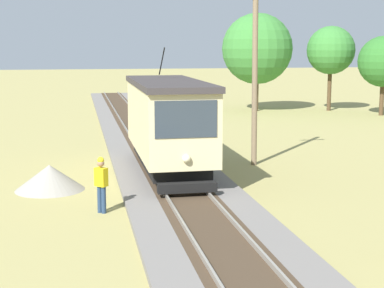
{
  "coord_description": "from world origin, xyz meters",
  "views": [
    {
      "loc": [
        -3.51,
        -3.81,
        5.18
      ],
      "look_at": [
        0.64,
        17.66,
        1.55
      ],
      "focal_mm": 55.63,
      "sensor_mm": 36.0,
      "label": 1
    }
  ],
  "objects": [
    {
      "name": "gravel_pile",
      "position": [
        -4.59,
        17.79,
        0.46
      ],
      "size": [
        2.5,
        2.5,
        0.93
      ],
      "primitive_type": "cone",
      "color": "gray",
      "rests_on": "ground"
    },
    {
      "name": "red_tram",
      "position": [
        0.0,
        19.37,
        2.19
      ],
      "size": [
        2.6,
        8.54,
        4.79
      ],
      "color": "beige",
      "rests_on": "rail_right"
    },
    {
      "name": "tree_right_near",
      "position": [
        18.83,
        37.03,
        3.99
      ],
      "size": [
        3.77,
        3.77,
        5.89
      ],
      "color": "#4C3823",
      "rests_on": "ground"
    },
    {
      "name": "tree_left_near",
      "position": [
        10.56,
        41.82,
        4.92
      ],
      "size": [
        5.58,
        5.58,
        7.72
      ],
      "color": "#4C3823",
      "rests_on": "ground"
    },
    {
      "name": "utility_pole_mid",
      "position": [
        4.03,
        20.93,
        4.19
      ],
      "size": [
        1.4,
        0.42,
        8.18
      ],
      "color": "#7A664C",
      "rests_on": "ground"
    },
    {
      "name": "tree_left_far",
      "position": [
        16.34,
        40.88,
        4.79
      ],
      "size": [
        3.8,
        3.8,
        6.71
      ],
      "color": "#4C3823",
      "rests_on": "ground"
    },
    {
      "name": "track_worker",
      "position": [
        -2.86,
        14.41,
        0.98
      ],
      "size": [
        0.44,
        0.44,
        1.78
      ],
      "rotation": [
        0.0,
        0.0,
        -2.33
      ],
      "color": "navy",
      "rests_on": "ground"
    }
  ]
}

